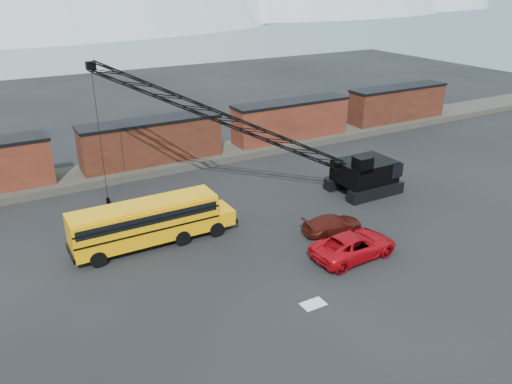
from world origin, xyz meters
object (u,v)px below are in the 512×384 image
maroon_suv (333,224)px  school_bus (150,221)px  red_pickup (354,245)px  crawler_crane (230,121)px

maroon_suv → school_bus: bearing=74.6°
school_bus → red_pickup: 13.94m
red_pickup → crawler_crane: size_ratio=0.26×
crawler_crane → maroon_suv: bearing=-67.5°
red_pickup → crawler_crane: crawler_crane is taller
maroon_suv → crawler_crane: bearing=28.8°
school_bus → red_pickup: bearing=-36.5°
school_bus → maroon_suv: (12.08, -4.81, -1.13)m
school_bus → crawler_crane: bearing=26.3°
red_pickup → crawler_crane: 14.05m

